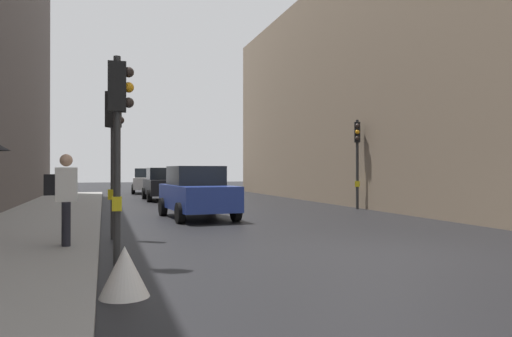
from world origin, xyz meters
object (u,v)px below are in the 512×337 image
(traffic_light_near_right, at_px, (114,134))
(warning_sign_triangle, at_px, (124,272))
(car_silver_hatchback, at_px, (202,180))
(traffic_light_mid_street, at_px, (357,148))
(traffic_light_near_left, at_px, (119,121))
(car_dark_suv, at_px, (163,184))
(car_blue_van, at_px, (197,192))
(pedestrian_with_black_backpack, at_px, (64,194))
(car_white_compact, at_px, (146,181))

(traffic_light_near_right, distance_m, warning_sign_triangle, 5.80)
(traffic_light_near_right, relative_size, warning_sign_triangle, 5.48)
(traffic_light_near_right, xyz_separation_m, car_silver_hatchback, (7.20, 25.76, -1.58))
(traffic_light_near_right, distance_m, traffic_light_mid_street, 11.60)
(traffic_light_near_left, relative_size, car_dark_suv, 0.84)
(traffic_light_mid_street, relative_size, warning_sign_triangle, 5.74)
(car_silver_hatchback, xyz_separation_m, car_blue_van, (-4.43, -21.40, 0.00))
(pedestrian_with_black_backpack, height_order, warning_sign_triangle, pedestrian_with_black_backpack)
(car_blue_van, bearing_deg, warning_sign_triangle, -105.77)
(traffic_light_mid_street, xyz_separation_m, traffic_light_near_left, (-9.86, -9.38, -0.13))
(traffic_light_near_right, distance_m, car_silver_hatchback, 26.80)
(car_silver_hatchback, bearing_deg, car_white_compact, -150.53)
(car_white_compact, bearing_deg, car_dark_suv, -88.70)
(car_white_compact, height_order, car_blue_van, same)
(traffic_light_near_left, bearing_deg, car_dark_suv, 80.93)
(car_blue_van, relative_size, pedestrian_with_black_backpack, 2.44)
(car_silver_hatchback, bearing_deg, warning_sign_triangle, -102.98)
(pedestrian_with_black_backpack, bearing_deg, car_blue_van, 58.51)
(traffic_light_near_left, xyz_separation_m, car_white_compact, (2.67, 26.48, -1.57))
(car_dark_suv, xyz_separation_m, car_silver_hatchback, (4.33, 11.09, 0.00))
(traffic_light_near_right, height_order, pedestrian_with_black_backpack, traffic_light_near_right)
(traffic_light_mid_street, xyz_separation_m, car_dark_suv, (-7.00, 8.56, -1.70))
(car_silver_hatchback, bearing_deg, traffic_light_near_left, -103.92)
(traffic_light_near_right, xyz_separation_m, pedestrian_with_black_backpack, (-0.97, -1.76, -1.30))
(car_silver_hatchback, distance_m, car_white_compact, 5.20)
(traffic_light_near_right, relative_size, car_white_compact, 0.83)
(traffic_light_mid_street, bearing_deg, traffic_light_near_right, -148.25)
(car_white_compact, xyz_separation_m, warning_sign_triangle, (-2.66, -28.60, -0.55))
(car_white_compact, relative_size, car_blue_van, 1.00)
(traffic_light_mid_street, height_order, traffic_light_near_left, traffic_light_mid_street)
(traffic_light_mid_street, distance_m, warning_sign_triangle, 15.31)
(traffic_light_near_right, bearing_deg, car_white_compact, 83.42)
(traffic_light_near_left, distance_m, car_blue_van, 8.27)
(car_dark_suv, bearing_deg, car_blue_van, -90.53)
(car_dark_suv, relative_size, car_blue_van, 0.98)
(traffic_light_near_right, distance_m, car_white_compact, 23.41)
(car_blue_van, xyz_separation_m, warning_sign_triangle, (-2.75, -9.75, -0.55))
(pedestrian_with_black_backpack, bearing_deg, traffic_light_near_left, -57.18)
(traffic_light_near_right, relative_size, traffic_light_near_left, 1.00)
(car_white_compact, height_order, warning_sign_triangle, car_white_compact)
(traffic_light_mid_street, distance_m, pedestrian_with_black_backpack, 13.47)
(traffic_light_near_right, bearing_deg, car_dark_suv, 78.94)
(traffic_light_near_left, distance_m, car_silver_hatchback, 29.95)
(traffic_light_near_left, distance_m, pedestrian_with_black_backpack, 2.21)
(car_dark_suv, xyz_separation_m, car_blue_van, (-0.09, -10.31, 0.00))
(traffic_light_mid_street, relative_size, pedestrian_with_black_backpack, 2.11)
(car_silver_hatchback, relative_size, warning_sign_triangle, 6.56)
(traffic_light_near_right, height_order, warning_sign_triangle, traffic_light_near_right)
(car_white_compact, bearing_deg, traffic_light_mid_street, -67.19)
(traffic_light_near_right, relative_size, car_dark_suv, 0.84)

